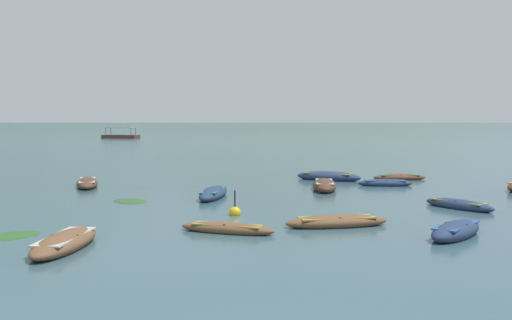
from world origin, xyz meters
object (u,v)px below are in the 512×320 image
(rowboat_2, at_px, (213,193))
(rowboat_11, at_px, (87,183))
(rowboat_0, at_px, (456,231))
(rowboat_5, at_px, (328,177))
(rowboat_6, at_px, (65,242))
(rowboat_1, at_px, (399,177))
(rowboat_7, at_px, (227,228))
(rowboat_9, at_px, (324,186))
(mooring_buoy, at_px, (235,212))
(rowboat_3, at_px, (459,205))
(ferry_0, at_px, (121,136))
(rowboat_8, at_px, (385,183))
(rowboat_4, at_px, (337,222))

(rowboat_2, height_order, rowboat_11, rowboat_2)
(rowboat_0, xyz_separation_m, rowboat_2, (-7.83, 10.49, -0.00))
(rowboat_5, xyz_separation_m, rowboat_6, (-12.03, -18.85, -0.04))
(rowboat_1, relative_size, rowboat_7, 0.99)
(rowboat_0, relative_size, rowboat_9, 0.73)
(rowboat_0, distance_m, rowboat_5, 18.18)
(rowboat_0, xyz_separation_m, rowboat_7, (-7.48, 1.36, -0.06))
(rowboat_1, xyz_separation_m, mooring_buoy, (-11.27, -12.95, -0.05))
(rowboat_1, height_order, mooring_buoy, mooring_buoy)
(rowboat_3, height_order, rowboat_5, rowboat_5)
(ferry_0, relative_size, mooring_buoy, 7.07)
(rowboat_5, relative_size, ferry_0, 0.54)
(rowboat_8, xyz_separation_m, ferry_0, (-28.56, 91.99, 0.29))
(rowboat_0, distance_m, mooring_buoy, 8.63)
(rowboat_4, xyz_separation_m, rowboat_7, (-3.99, -0.83, -0.03))
(rowboat_3, relative_size, mooring_buoy, 2.99)
(rowboat_3, relative_size, rowboat_5, 0.79)
(rowboat_11, bearing_deg, rowboat_3, -29.15)
(rowboat_3, bearing_deg, rowboat_6, -156.62)
(rowboat_1, bearing_deg, ferry_0, 108.99)
(rowboat_2, bearing_deg, rowboat_3, -23.53)
(rowboat_6, distance_m, rowboat_7, 5.33)
(rowboat_4, bearing_deg, rowboat_0, -32.03)
(rowboat_0, distance_m, rowboat_6, 12.42)
(rowboat_7, bearing_deg, rowboat_9, 63.73)
(rowboat_9, height_order, mooring_buoy, mooring_buoy)
(rowboat_8, relative_size, mooring_buoy, 2.85)
(rowboat_9, bearing_deg, ferry_0, 104.74)
(rowboat_8, bearing_deg, rowboat_5, 127.05)
(rowboat_2, distance_m, rowboat_11, 8.98)
(rowboat_8, distance_m, ferry_0, 96.32)
(rowboat_7, height_order, mooring_buoy, mooring_buoy)
(rowboat_9, bearing_deg, rowboat_7, -116.27)
(rowboat_0, relative_size, rowboat_11, 0.70)
(rowboat_5, distance_m, rowboat_6, 22.36)
(rowboat_3, bearing_deg, rowboat_0, -115.10)
(rowboat_2, relative_size, rowboat_4, 1.15)
(rowboat_2, height_order, rowboat_8, rowboat_2)
(rowboat_11, bearing_deg, rowboat_8, -3.70)
(rowboat_2, bearing_deg, rowboat_1, 31.73)
(rowboat_1, distance_m, rowboat_4, 17.56)
(rowboat_6, height_order, mooring_buoy, mooring_buoy)
(rowboat_0, distance_m, rowboat_1, 18.44)
(rowboat_2, height_order, rowboat_3, rowboat_2)
(rowboat_1, distance_m, rowboat_2, 14.18)
(rowboat_4, bearing_deg, rowboat_6, -162.25)
(rowboat_6, height_order, rowboat_9, rowboat_9)
(rowboat_11, xyz_separation_m, ferry_0, (-11.25, 90.87, 0.25))
(rowboat_2, distance_m, rowboat_7, 9.14)
(rowboat_8, height_order, mooring_buoy, mooring_buoy)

